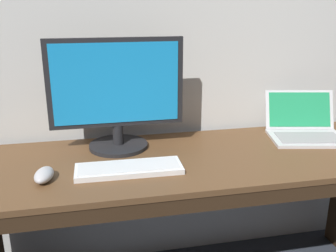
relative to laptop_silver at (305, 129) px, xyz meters
name	(u,v)px	position (x,y,z in m)	size (l,w,h in m)	color
desk	(197,194)	(-0.57, -0.14, -0.21)	(1.83, 0.62, 0.71)	brown
laptop_silver	(305,129)	(0.00, 0.00, 0.00)	(0.40, 0.37, 0.20)	silver
external_monitor	(117,96)	(-0.89, 0.03, 0.20)	(0.57, 0.26, 0.48)	black
wired_keyboard	(129,169)	(-0.87, -0.22, -0.03)	(0.41, 0.15, 0.02)	white
computer_mouse	(44,175)	(-1.18, -0.23, -0.01)	(0.06, 0.12, 0.04)	#B7B7BC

